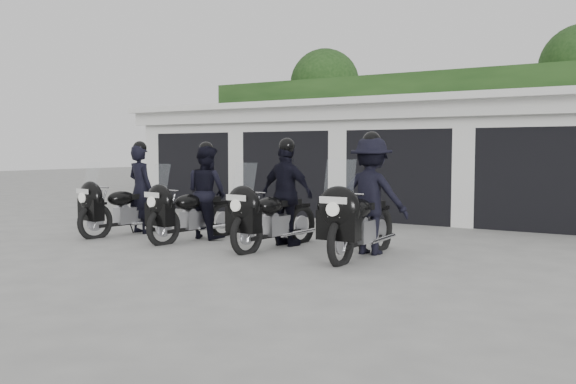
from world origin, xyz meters
The scene contains 7 objects.
ground centered at (0.00, 0.00, 0.00)m, with size 80.00×80.00×0.00m, color #9C9C97.
garage_block centered at (0.00, 8.06, 1.42)m, with size 16.40×6.80×2.96m.
background_vegetation centered at (0.37, 12.92, 2.77)m, with size 20.00×3.90×5.80m.
police_bike_a centered at (-3.97, 0.79, 0.78)m, with size 0.92×2.24×1.96m.
police_bike_b centered at (-2.28, 1.01, 0.82)m, with size 1.01×2.22×1.94m.
police_bike_c centered at (-0.46, 1.06, 0.85)m, with size 1.15×2.29×2.00m.
police_bike_d centered at (1.20, 1.05, 0.89)m, with size 1.26×2.40×2.09m.
Camera 1 is at (5.28, -8.02, 1.73)m, focal length 38.00 mm.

